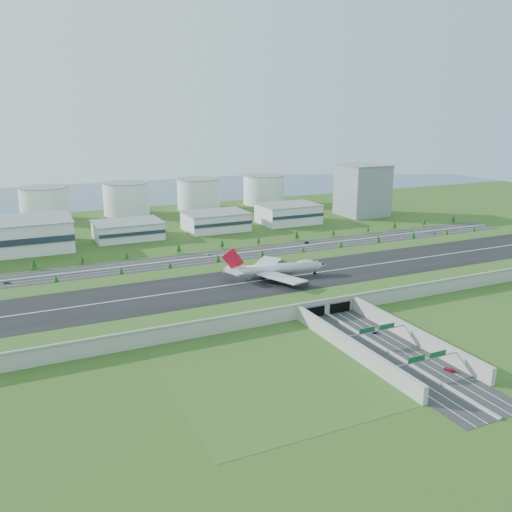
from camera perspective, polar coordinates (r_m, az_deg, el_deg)
name	(u,v)px	position (r m, az deg, el deg)	size (l,w,h in m)	color
ground	(285,289)	(350.91, 3.08, -3.51)	(1200.00, 1200.00, 0.00)	#324616
airfield_deck	(285,283)	(349.56, 3.10, -2.88)	(520.00, 100.00, 9.20)	gray
underpass_road	(382,341)	(272.03, 13.12, -8.74)	(38.80, 120.40, 8.00)	#28282B
sign_gantry_near	(377,331)	(273.81, 12.60, -7.75)	(38.70, 0.70, 9.80)	gray
sign_gantry_far	(427,360)	(249.68, 17.54, -10.39)	(38.70, 0.70, 9.80)	gray
north_expressway	(229,255)	(433.39, -2.84, 0.09)	(560.00, 36.00, 0.12)	#28282B
tree_row	(238,249)	(434.62, -1.87, 0.77)	(502.94, 48.73, 8.49)	#3D2819
hangar_mid_a	(128,230)	(503.59, -13.35, 2.67)	(58.00, 42.00, 15.00)	silver
hangar_mid_b	(216,221)	(526.61, -4.28, 3.67)	(58.00, 42.00, 17.00)	silver
hangar_mid_c	(288,214)	(559.30, 3.42, 4.45)	(58.00, 42.00, 19.00)	silver
office_tower	(362,190)	(611.04, 11.13, 6.79)	(46.00, 46.00, 55.00)	gray
fuel_tank_a	(45,204)	(611.39, -21.32, 5.11)	(50.00, 50.00, 35.00)	white
fuel_tank_b	(126,199)	(622.50, -13.49, 5.88)	(50.00, 50.00, 35.00)	white
fuel_tank_c	(199,194)	(644.72, -6.05, 6.50)	(50.00, 50.00, 35.00)	white
fuel_tank_d	(264,190)	(676.96, 0.81, 6.98)	(50.00, 50.00, 35.00)	white
bay_water	(126,193)	(796.77, -13.51, 6.50)	(1200.00, 260.00, 0.06)	#39506E
boeing_747	(276,268)	(346.19, 2.14, -1.31)	(69.25, 64.89, 21.58)	silver
car_0	(356,344)	(273.25, 10.45, -9.05)	(1.93, 4.79, 1.63)	#B2B2B7
car_1	(401,372)	(250.44, 15.03, -11.68)	(1.39, 4.00, 1.32)	white
car_2	(373,331)	(289.88, 12.23, -7.73)	(2.40, 5.20, 1.45)	#0D1645
car_3	(449,369)	(258.68, 19.70, -11.16)	(2.09, 5.15, 1.50)	#AE102C
car_4	(7,282)	(397.97, -24.75, -2.53)	(1.86, 4.63, 1.58)	#58575C
car_5	(306,243)	(473.53, 5.33, 1.42)	(1.52, 4.37, 1.44)	black
car_6	(433,233)	(536.02, 18.12, 2.33)	(2.58, 5.60, 1.55)	#B1B2B6
car_7	(208,254)	(434.44, -5.05, 0.19)	(1.97, 4.85, 1.41)	silver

